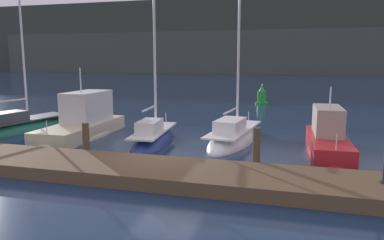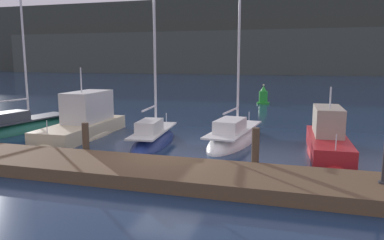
# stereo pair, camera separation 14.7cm
# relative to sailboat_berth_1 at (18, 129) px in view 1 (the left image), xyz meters

# --- Properties ---
(ground_plane) EXTENTS (400.00, 400.00, 0.00)m
(ground_plane) POSITION_rel_sailboat_berth_1_xyz_m (10.43, -4.22, -0.13)
(ground_plane) COLOR #192D4C
(dock) EXTENTS (26.98, 2.80, 0.45)m
(dock) POSITION_rel_sailboat_berth_1_xyz_m (10.43, -5.79, 0.09)
(dock) COLOR brown
(dock) RESTS_ON ground
(mooring_pile_1) EXTENTS (0.28, 0.28, 1.51)m
(mooring_pile_1) POSITION_rel_sailboat_berth_1_xyz_m (6.94, -4.14, 0.62)
(mooring_pile_1) COLOR #4C3D2D
(mooring_pile_1) RESTS_ON ground
(mooring_pile_2) EXTENTS (0.28, 0.28, 1.66)m
(mooring_pile_2) POSITION_rel_sailboat_berth_1_xyz_m (13.92, -4.14, 0.70)
(mooring_pile_2) COLOR #4C3D2D
(mooring_pile_2) RESTS_ON ground
(sailboat_berth_1) EXTENTS (3.14, 8.05, 11.87)m
(sailboat_berth_1) POSITION_rel_sailboat_berth_1_xyz_m (0.00, 0.00, 0.00)
(sailboat_berth_1) COLOR #195647
(sailboat_berth_1) RESTS_ON ground
(motorboat_berth_2) EXTENTS (2.50, 7.06, 4.26)m
(motorboat_berth_2) POSITION_rel_sailboat_berth_1_xyz_m (4.23, -0.07, 0.29)
(motorboat_berth_2) COLOR beige
(motorboat_berth_2) RESTS_ON ground
(sailboat_berth_3) EXTENTS (2.09, 5.70, 8.23)m
(sailboat_berth_3) POSITION_rel_sailboat_berth_1_xyz_m (8.59, -0.84, 0.01)
(sailboat_berth_3) COLOR navy
(sailboat_berth_3) RESTS_ON ground
(sailboat_berth_4) EXTENTS (2.53, 6.75, 10.84)m
(sailboat_berth_4) POSITION_rel_sailboat_berth_1_xyz_m (12.28, 0.82, -0.01)
(sailboat_berth_4) COLOR white
(sailboat_berth_4) RESTS_ON ground
(motorboat_berth_5) EXTENTS (1.92, 6.13, 3.37)m
(motorboat_berth_5) POSITION_rel_sailboat_berth_1_xyz_m (16.65, -0.32, 0.26)
(motorboat_berth_5) COLOR red
(motorboat_berth_5) RESTS_ON ground
(channel_buoy) EXTENTS (1.19, 1.19, 1.82)m
(channel_buoy) POSITION_rel_sailboat_berth_1_xyz_m (12.06, 17.57, 0.53)
(channel_buoy) COLOR green
(channel_buoy) RESTS_ON ground
(hillside_backdrop) EXTENTS (240.00, 23.00, 21.67)m
(hillside_backdrop) POSITION_rel_sailboat_berth_1_xyz_m (8.24, 96.86, 9.87)
(hillside_backdrop) COLOR #333833
(hillside_backdrop) RESTS_ON ground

